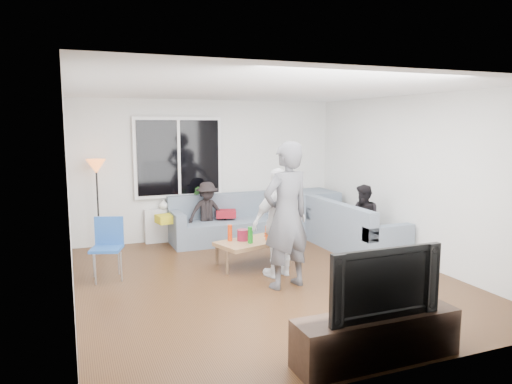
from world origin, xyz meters
name	(u,v)px	position (x,y,z in m)	size (l,w,h in m)	color
floor	(265,281)	(0.00, 0.00, -0.02)	(5.00, 5.50, 0.04)	#56351C
ceiling	(266,89)	(0.00, 0.00, 2.62)	(5.00, 5.50, 0.04)	white
wall_back	(209,169)	(0.00, 2.77, 1.30)	(5.00, 0.04, 2.60)	silver
wall_front	(395,228)	(0.00, -2.77, 1.30)	(5.00, 0.04, 2.60)	silver
wall_left	(67,198)	(-2.52, 0.00, 1.30)	(0.04, 5.50, 2.60)	silver
wall_right	(415,179)	(2.52, 0.00, 1.30)	(0.04, 5.50, 2.60)	silver
window_frame	(178,157)	(-0.60, 2.69, 1.55)	(1.62, 0.06, 1.47)	white
window_glass	(179,157)	(-0.60, 2.65, 1.55)	(1.50, 0.02, 1.35)	black
window_mullion	(179,158)	(-0.60, 2.64, 1.55)	(0.05, 0.03, 1.35)	white
radiator	(180,224)	(-0.60, 2.65, 0.31)	(1.30, 0.12, 0.62)	silver
potted_plant	(196,196)	(-0.30, 2.62, 0.82)	(0.22, 0.18, 0.40)	#356D2B
vase	(164,204)	(-0.91, 2.62, 0.71)	(0.17, 0.17, 0.18)	white
sofa_back_section	(233,218)	(0.31, 2.27, 0.42)	(2.30, 0.85, 0.85)	slate
sofa_right_section	(355,226)	(2.02, 0.84, 0.42)	(0.85, 2.00, 0.85)	slate
sofa_corner	(311,212)	(1.94, 2.27, 0.42)	(0.85, 0.85, 0.85)	slate
cushion_yellow	(168,219)	(-0.91, 2.25, 0.51)	(0.38, 0.32, 0.14)	gold
cushion_red	(226,214)	(0.19, 2.33, 0.51)	(0.36, 0.30, 0.13)	maroon
coffee_table	(253,253)	(0.07, 0.66, 0.20)	(1.10, 0.60, 0.40)	#AC7E53
pitcher	(243,235)	(-0.08, 0.70, 0.49)	(0.17, 0.17, 0.17)	maroon
side_chair	(107,250)	(-2.05, 0.81, 0.43)	(0.40, 0.40, 0.86)	#2554A2
floor_lamp	(98,206)	(-2.05, 2.45, 0.78)	(0.32, 0.32, 1.56)	orange
player_left	(286,216)	(0.14, -0.39, 0.97)	(0.71, 0.46, 1.94)	#46464B
player_right	(279,223)	(0.25, 0.07, 0.77)	(0.91, 0.38, 1.55)	white
spectator_right	(364,220)	(2.02, 0.60, 0.58)	(0.57, 0.44, 1.16)	black
spectator_back	(207,213)	(-0.18, 2.30, 0.56)	(0.72, 0.42, 1.12)	black
tv_console	(376,337)	(0.06, -2.50, 0.22)	(1.60, 0.40, 0.44)	#34221A
television	(379,280)	(0.06, -2.50, 0.76)	(1.12, 0.15, 0.65)	black
bottle_a	(230,233)	(-0.26, 0.75, 0.52)	(0.07, 0.07, 0.25)	red
bottle_b	(250,235)	(-0.03, 0.51, 0.52)	(0.08, 0.08, 0.25)	#18841C
bottle_d	(267,233)	(0.29, 0.61, 0.51)	(0.07, 0.07, 0.21)	#F95616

